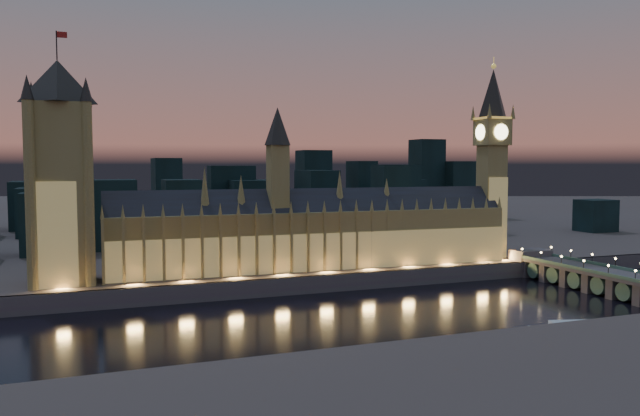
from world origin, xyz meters
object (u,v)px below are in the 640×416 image
object	(u,v)px
elizabeth_tower	(492,146)
palace_of_westminster	(315,231)
westminster_bridge	(600,279)
victoria_tower	(60,160)
river_boat	(587,330)

from	to	relation	value
elizabeth_tower	palace_of_westminster	bearing A→B (deg)	-179.91
palace_of_westminster	westminster_bridge	size ratio (longest dim) A/B	1.79
victoria_tower	westminster_bridge	distance (m)	246.52
victoria_tower	westminster_bridge	xyz separation A→B (m)	(231.35, -65.36, -54.56)
victoria_tower	river_boat	distance (m)	217.30
victoria_tower	river_boat	xyz separation A→B (m)	(171.35, -119.91, -58.99)
victoria_tower	elizabeth_tower	xyz separation A→B (m)	(218.00, 0.01, 8.17)
palace_of_westminster	elizabeth_tower	bearing A→B (deg)	0.09
palace_of_westminster	westminster_bridge	distance (m)	134.78
palace_of_westminster	victoria_tower	distance (m)	120.12
victoria_tower	westminster_bridge	world-z (taller)	victoria_tower
river_boat	elizabeth_tower	bearing A→B (deg)	68.74
palace_of_westminster	elizabeth_tower	xyz separation A→B (m)	(102.84, 0.17, 42.35)
elizabeth_tower	river_boat	xyz separation A→B (m)	(-46.65, -119.92, -67.16)
palace_of_westminster	river_boat	size ratio (longest dim) A/B	4.21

